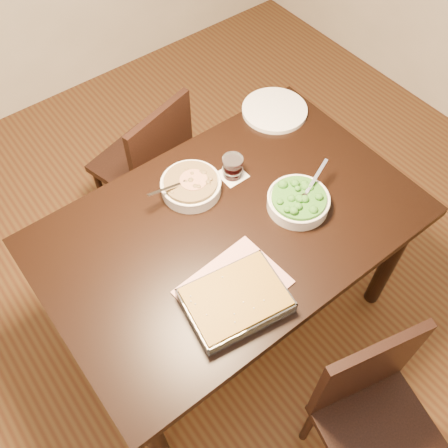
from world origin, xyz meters
The scene contains 11 objects.
ground centered at (0.00, 0.00, 0.00)m, with size 4.00×4.00×0.00m, color #4C2815.
table centered at (0.00, 0.00, 0.65)m, with size 1.40×0.90×0.75m.
magazine_a centered at (-0.16, -0.22, 0.75)m, with size 0.34×0.25×0.01m, color #BA3538.
coaster centered at (0.16, 0.18, 0.75)m, with size 0.10×0.10×0.00m, color white.
stew_bowl centered at (-0.02, 0.22, 0.78)m, with size 0.26×0.24×0.09m.
broccoli_bowl centered at (0.25, -0.09, 0.78)m, with size 0.26×0.24×0.09m.
baking_dish centered at (-0.19, -0.27, 0.78)m, with size 0.36×0.29×0.06m.
wine_tumbler centered at (0.16, 0.18, 0.80)m, with size 0.08×0.08×0.09m.
dinner_plate centered at (0.53, 0.36, 0.76)m, with size 0.29×0.29×0.02m, color white.
chair_near centered at (0.03, -0.77, 0.46)m, with size 0.46×0.46×0.82m.
chair_far centered at (0.05, 0.70, 0.46)m, with size 0.47×0.47×0.82m.
Camera 1 is at (-0.67, -0.84, 2.25)m, focal length 40.00 mm.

